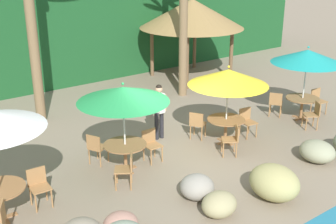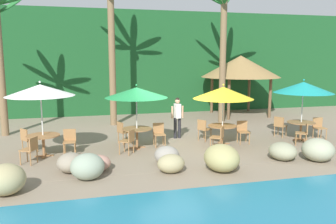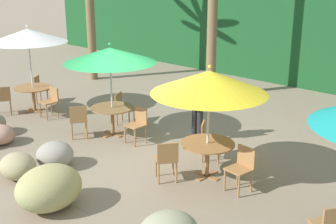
# 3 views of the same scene
# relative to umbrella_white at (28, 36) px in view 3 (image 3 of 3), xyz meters

# --- Properties ---
(ground_plane) EXTENTS (120.00, 120.00, 0.00)m
(ground_plane) POSITION_rel_umbrella_white_xyz_m (4.47, 0.05, -2.26)
(ground_plane) COLOR gray
(terrace_deck) EXTENTS (18.00, 5.20, 0.01)m
(terrace_deck) POSITION_rel_umbrella_white_xyz_m (4.47, 0.05, -2.25)
(terrace_deck) COLOR gray
(terrace_deck) RESTS_ON ground
(foliage_backdrop) EXTENTS (28.00, 2.40, 6.00)m
(foliage_backdrop) POSITION_rel_umbrella_white_xyz_m (4.47, 9.05, 0.74)
(foliage_backdrop) COLOR #194C23
(foliage_backdrop) RESTS_ON ground
(rock_seawall) EXTENTS (15.68, 3.08, 0.98)m
(rock_seawall) POSITION_rel_umbrella_white_xyz_m (6.10, -2.92, -1.88)
(rock_seawall) COLOR gray
(rock_seawall) RESTS_ON ground
(umbrella_white) EXTENTS (2.23, 2.23, 2.56)m
(umbrella_white) POSITION_rel_umbrella_white_xyz_m (0.00, 0.00, 0.00)
(umbrella_white) COLOR silver
(umbrella_white) RESTS_ON ground
(dining_table_white) EXTENTS (1.10, 1.10, 0.74)m
(dining_table_white) POSITION_rel_umbrella_white_xyz_m (0.00, -0.00, -1.64)
(dining_table_white) COLOR olive
(dining_table_white) RESTS_ON ground
(chair_white_seaward) EXTENTS (0.44, 0.45, 0.87)m
(chair_white_seaward) POSITION_rel_umbrella_white_xyz_m (0.85, 0.05, -1.74)
(chair_white_seaward) COLOR #9E7042
(chair_white_seaward) RESTS_ON ground
(chair_white_inland) EXTENTS (0.60, 0.59, 0.87)m
(chair_white_inland) POSITION_rel_umbrella_white_xyz_m (-0.60, 0.61, -1.74)
(chair_white_inland) COLOR #9E7042
(chair_white_inland) RESTS_ON ground
(chair_white_left) EXTENTS (0.57, 0.57, 0.87)m
(chair_white_left) POSITION_rel_umbrella_white_xyz_m (-0.29, -0.80, -1.74)
(chair_white_left) COLOR #9E7042
(chair_white_left) RESTS_ON ground
(umbrella_green) EXTENTS (2.29, 2.29, 2.37)m
(umbrella_green) POSITION_rel_umbrella_white_xyz_m (3.24, 0.30, -0.19)
(umbrella_green) COLOR silver
(umbrella_green) RESTS_ON ground
(dining_table_green) EXTENTS (1.10, 1.10, 0.74)m
(dining_table_green) POSITION_rel_umbrella_white_xyz_m (3.24, 0.30, -1.64)
(dining_table_green) COLOR olive
(dining_table_green) RESTS_ON ground
(chair_green_seaward) EXTENTS (0.42, 0.43, 0.87)m
(chair_green_seaward) POSITION_rel_umbrella_white_xyz_m (4.09, 0.38, -1.74)
(chair_green_seaward) COLOR #9E7042
(chair_green_seaward) RESTS_ON ground
(chair_green_inland) EXTENTS (0.57, 0.56, 0.87)m
(chair_green_inland) POSITION_rel_umbrella_white_xyz_m (2.80, 1.03, -1.74)
(chair_green_inland) COLOR #9E7042
(chair_green_inland) RESTS_ON ground
(chair_green_left) EXTENTS (0.59, 0.59, 0.87)m
(chair_green_left) POSITION_rel_umbrella_white_xyz_m (2.83, -0.45, -1.74)
(chair_green_left) COLOR #9E7042
(chair_green_left) RESTS_ON ground
(umbrella_yellow) EXTENTS (2.29, 2.29, 2.34)m
(umbrella_yellow) POSITION_rel_umbrella_white_xyz_m (6.51, 0.03, -0.26)
(umbrella_yellow) COLOR silver
(umbrella_yellow) RESTS_ON ground
(dining_table_yellow) EXTENTS (1.10, 1.10, 0.74)m
(dining_table_yellow) POSITION_rel_umbrella_white_xyz_m (6.51, 0.03, -1.64)
(dining_table_yellow) COLOR olive
(dining_table_yellow) RESTS_ON ground
(chair_yellow_seaward) EXTENTS (0.47, 0.48, 0.87)m
(chair_yellow_seaward) POSITION_rel_umbrella_white_xyz_m (7.37, 0.01, -1.74)
(chair_yellow_seaward) COLOR #9E7042
(chair_yellow_seaward) RESTS_ON ground
(chair_yellow_inland) EXTENTS (0.58, 0.58, 0.87)m
(chair_yellow_inland) POSITION_rel_umbrella_white_xyz_m (5.99, 0.71, -1.74)
(chair_yellow_inland) COLOR #9E7042
(chair_yellow_inland) RESTS_ON ground
(chair_yellow_left) EXTENTS (0.59, 0.59, 0.87)m
(chair_yellow_left) POSITION_rel_umbrella_white_xyz_m (6.08, -0.70, -1.74)
(chair_yellow_left) COLOR #9E7042
(chair_yellow_left) RESTS_ON ground
(waiter_in_white) EXTENTS (0.52, 0.36, 1.70)m
(waiter_in_white) POSITION_rel_umbrella_white_xyz_m (5.11, 1.42, -1.27)
(waiter_in_white) COLOR #232328
(waiter_in_white) RESTS_ON ground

